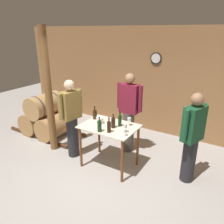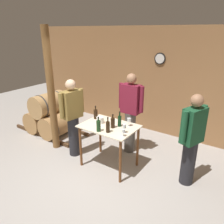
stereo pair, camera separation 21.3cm
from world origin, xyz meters
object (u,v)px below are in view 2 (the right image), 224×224
wooden_post (51,92)px  wine_glass_near_center (124,127)px  wine_bottle_left (99,126)px  wine_glass_near_right (124,131)px  person_host (192,139)px  wine_bottle_far_left (96,114)px  wine_glass_near_left (129,120)px  ice_bucket (100,120)px  person_visitor_with_scarf (130,112)px  wine_bottle_far_right (120,121)px  wine_bottle_center (113,123)px  wine_bottle_right (108,127)px  person_visitor_bearded (73,117)px

wooden_post → wine_glass_near_center: 1.89m
wine_glass_near_center → wine_bottle_left: bearing=-152.7°
wine_bottle_left → wooden_post: bearing=171.9°
wooden_post → wine_glass_near_center: (1.86, 0.01, -0.35)m
wooden_post → wine_glass_near_right: wooden_post is taller
person_host → wine_bottle_far_left: bearing=-173.3°
wooden_post → wine_glass_near_left: bearing=9.7°
wine_glass_near_left → ice_bucket: 0.58m
wine_glass_near_left → wine_glass_near_center: (0.08, -0.30, 0.00)m
wooden_post → person_visitor_with_scarf: size_ratio=1.52×
wine_glass_near_center → ice_bucket: wine_glass_near_center is taller
wine_bottle_far_left → wine_glass_near_center: (0.83, -0.23, 0.02)m
person_host → wine_bottle_far_right: bearing=-168.4°
wine_bottle_center → wine_bottle_right: wine_bottle_right is taller
wooden_post → wine_glass_near_center: size_ratio=16.49×
wine_bottle_far_left → wine_glass_near_left: bearing=5.4°
wine_bottle_far_right → wine_glass_near_right: size_ratio=2.28×
wine_glass_near_left → wine_glass_near_center: bearing=-75.1°
wine_bottle_center → person_visitor_bearded: bearing=-177.1°
wine_bottle_far_left → wine_bottle_far_right: (0.61, -0.04, 0.01)m
wine_glass_near_center → ice_bucket: (-0.62, 0.10, -0.06)m
wine_bottle_far_right → person_host: 1.31m
wine_bottle_far_right → wine_glass_near_center: bearing=-40.5°
wine_glass_near_right → person_host: size_ratio=0.08×
wine_bottle_left → ice_bucket: 0.38m
wine_glass_near_left → ice_bucket: (-0.54, -0.20, -0.06)m
wooden_post → wine_bottle_left: (1.45, -0.21, -0.36)m
wine_bottle_left → wine_bottle_right: 0.17m
wine_bottle_far_left → wine_glass_near_right: (0.89, -0.35, -0.01)m
wine_bottle_far_left → person_visitor_bearded: bearing=-153.9°
person_visitor_bearded → person_visitor_with_scarf: bearing=41.8°
wine_bottle_left → wine_glass_near_left: (0.33, 0.51, 0.01)m
wine_bottle_right → wooden_post: bearing=175.0°
wooden_post → wine_bottle_center: bearing=2.5°
wine_bottle_right → person_visitor_with_scarf: size_ratio=0.16×
wooden_post → person_visitor_bearded: size_ratio=1.60×
wooden_post → person_host: bearing=8.9°
wine_bottle_right → person_host: size_ratio=0.17×
wine_bottle_center → person_visitor_bearded: person_visitor_bearded is taller
person_host → person_visitor_with_scarf: size_ratio=0.94×
wooden_post → person_visitor_with_scarf: bearing=29.2°
wine_bottle_far_right → person_host: person_host is taller
person_host → person_visitor_with_scarf: 1.46m
wine_glass_near_left → wine_glass_near_right: wine_glass_near_left is taller
wine_glass_near_right → ice_bucket: wine_glass_near_right is taller
wine_bottle_far_right → person_visitor_bearded: (-1.05, -0.18, -0.10)m
wine_bottle_far_left → ice_bucket: wine_bottle_far_left is taller
wine_glass_near_right → person_visitor_with_scarf: size_ratio=0.07×
wooden_post → person_host: size_ratio=1.63×
wine_bottle_left → person_visitor_bearded: (-0.86, 0.22, -0.10)m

